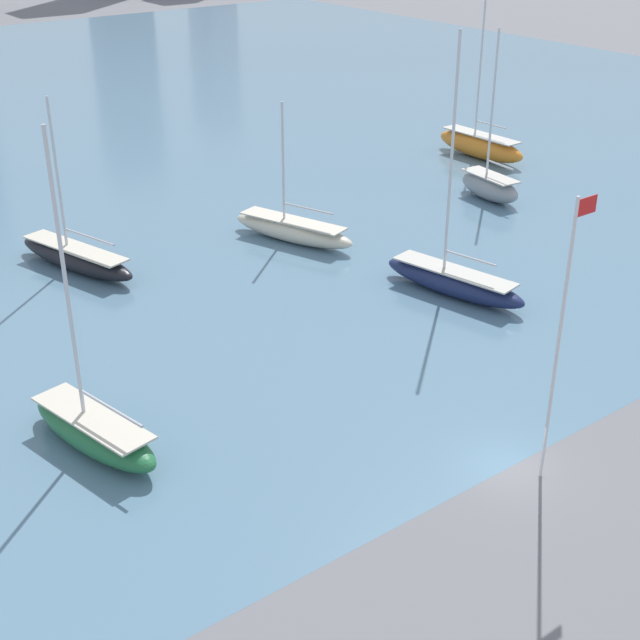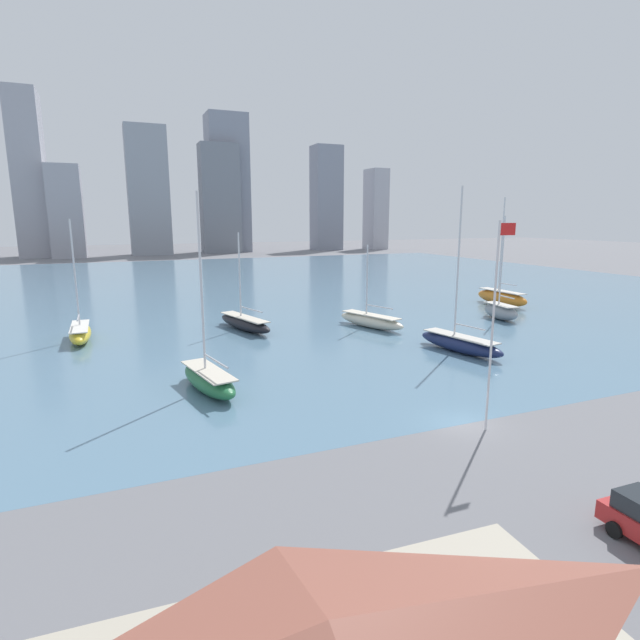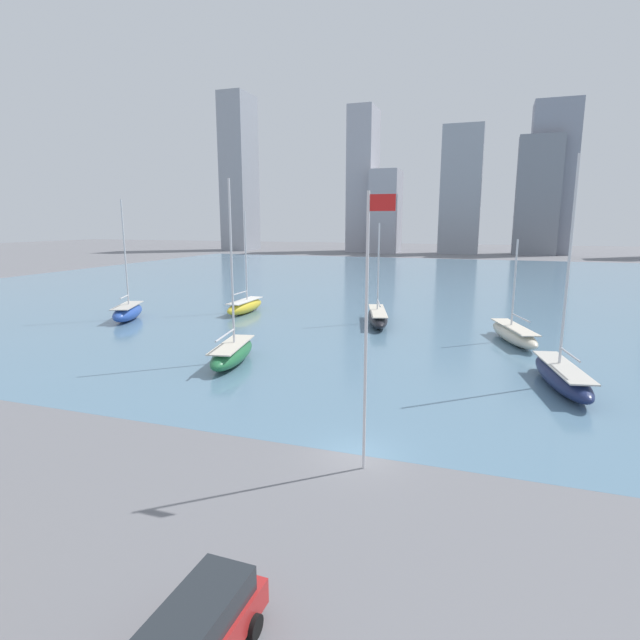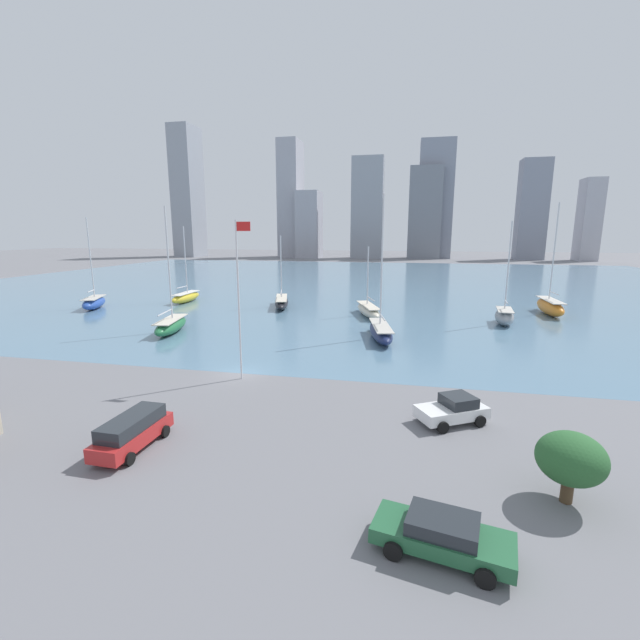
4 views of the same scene
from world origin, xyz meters
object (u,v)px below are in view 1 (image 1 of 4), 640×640
Objects in this scene: flag_pole at (560,336)px; sailboat_navy at (453,280)px; sailboat_cream at (293,230)px; sailboat_orange at (480,145)px; sailboat_black at (76,257)px; sailboat_gray at (490,186)px; sailboat_green at (94,430)px.

sailboat_navy is (10.20, 15.69, -5.91)m from flag_pole.
sailboat_orange is at bearing -4.79° from sailboat_cream.
sailboat_navy reaches higher than sailboat_cream.
sailboat_orange reaches higher than sailboat_black.
sailboat_black is (-16.98, 17.83, -0.08)m from sailboat_navy.
sailboat_gray reaches higher than flag_pole.
sailboat_green is 1.46× the size of sailboat_cream.
sailboat_orange is at bearing 53.75° from sailboat_gray.
flag_pole is at bearing -126.86° from sailboat_gray.
sailboat_orange is (40.11, 1.97, 0.33)m from sailboat_black.
sailboat_cream is (-17.88, 2.07, -0.24)m from sailboat_gray.
sailboat_cream is (22.04, 15.27, -0.09)m from sailboat_green.
sailboat_orange reaches higher than sailboat_navy.
sailboat_gray reaches higher than sailboat_black.
sailboat_black reaches higher than sailboat_cream.
sailboat_black is 40.16m from sailboat_orange.
sailboat_orange reaches higher than sailboat_green.
sailboat_navy is at bearing -6.48° from sailboat_green.
sailboat_orange is (23.13, 19.81, 0.26)m from sailboat_navy.
sailboat_black is at bearing -178.24° from sailboat_orange.
sailboat_navy is at bearing 56.97° from flag_pole.
sailboat_cream is (14.31, -4.53, 0.00)m from sailboat_black.
flag_pole reaches higher than sailboat_cream.
sailboat_navy is at bearing -137.08° from sailboat_gray.
sailboat_navy reaches higher than flag_pole.
sailboat_green is at bearing -127.01° from sailboat_black.
sailboat_green is 0.93× the size of sailboat_navy.
sailboat_gray is at bearing -25.56° from sailboat_cream.
sailboat_cream is at bearing 179.87° from sailboat_gray.
sailboat_orange is 1.58× the size of sailboat_cream.
sailboat_green is (-14.51, 13.72, -5.90)m from flag_pole.
sailboat_navy is 1.20× the size of sailboat_gray.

